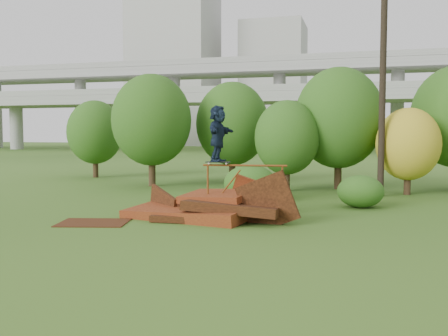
% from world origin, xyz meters
% --- Properties ---
extents(ground, '(240.00, 240.00, 0.00)m').
position_xyz_m(ground, '(0.00, 0.00, 0.00)').
color(ground, '#2D5116').
rests_on(ground, ground).
extents(scrap_pile, '(5.90, 3.27, 2.05)m').
position_xyz_m(scrap_pile, '(-1.12, 1.20, 0.32)').
color(scrap_pile, '#4E1A0E').
rests_on(scrap_pile, ground).
extents(grind_rail, '(2.72, 0.36, 1.77)m').
position_xyz_m(grind_rail, '(0.05, 1.42, 1.28)').
color(grind_rail, brown).
rests_on(grind_rail, ground).
extents(skateboard, '(0.82, 0.30, 0.08)m').
position_xyz_m(skateboard, '(-0.82, 1.32, 1.84)').
color(skateboard, black).
rests_on(skateboard, grind_rail).
extents(skater, '(0.66, 1.73, 1.83)m').
position_xyz_m(skater, '(-0.82, 1.32, 2.77)').
color(skater, '#131F33').
rests_on(skater, skateboard).
extents(flat_plate, '(2.37, 1.92, 0.03)m').
position_xyz_m(flat_plate, '(-4.28, -0.61, 0.01)').
color(flat_plate, '#3D1E0D').
rests_on(flat_plate, ground).
extents(tree_0, '(4.15, 4.15, 5.86)m').
position_xyz_m(tree_0, '(-6.87, 9.90, 3.46)').
color(tree_0, black).
rests_on(tree_0, ground).
extents(tree_1, '(4.05, 4.05, 5.63)m').
position_xyz_m(tree_1, '(-3.25, 12.74, 3.30)').
color(tree_1, black).
rests_on(tree_1, ground).
extents(tree_2, '(3.09, 3.09, 4.35)m').
position_xyz_m(tree_2, '(0.27, 9.47, 2.57)').
color(tree_2, black).
rests_on(tree_2, ground).
extents(tree_3, '(4.35, 4.35, 6.04)m').
position_xyz_m(tree_3, '(2.60, 11.12, 3.53)').
color(tree_3, black).
rests_on(tree_3, ground).
extents(tree_4, '(2.84, 2.84, 3.93)m').
position_xyz_m(tree_4, '(5.74, 9.57, 2.28)').
color(tree_4, black).
rests_on(tree_4, ground).
extents(tree_6, '(3.46, 3.46, 4.83)m').
position_xyz_m(tree_6, '(-12.40, 13.79, 2.84)').
color(tree_6, black).
rests_on(tree_6, ground).
extents(shrub_left, '(2.16, 1.99, 1.50)m').
position_xyz_m(shrub_left, '(-0.64, 5.48, 0.75)').
color(shrub_left, '#1B4B14').
rests_on(shrub_left, ground).
extents(shrub_right, '(1.72, 1.58, 1.22)m').
position_xyz_m(shrub_right, '(3.69, 4.91, 0.61)').
color(shrub_right, '#1B4B14').
rests_on(shrub_right, ground).
extents(utility_pole, '(1.40, 0.28, 10.17)m').
position_xyz_m(utility_pole, '(4.54, 8.52, 5.16)').
color(utility_pole, black).
rests_on(utility_pole, ground).
extents(freeway_overpass, '(160.00, 15.00, 13.70)m').
position_xyz_m(freeway_overpass, '(0.00, 62.92, 10.32)').
color(freeway_overpass, gray).
rests_on(freeway_overpass, ground).
extents(building_left, '(18.00, 16.00, 35.00)m').
position_xyz_m(building_left, '(-38.00, 95.00, 17.50)').
color(building_left, '#9E9E99').
rests_on(building_left, ground).
extents(building_right, '(14.00, 14.00, 28.00)m').
position_xyz_m(building_right, '(-16.00, 102.00, 14.00)').
color(building_right, '#9E9E99').
rests_on(building_right, ground).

